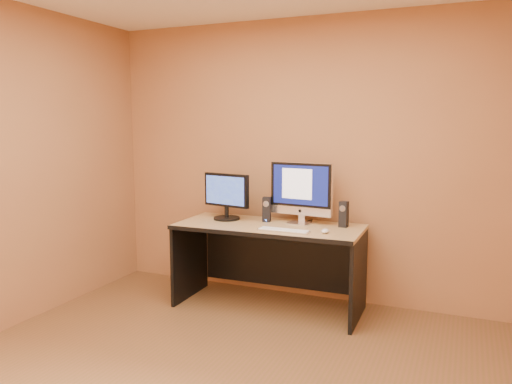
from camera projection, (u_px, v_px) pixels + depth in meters
walls at (207, 185)px, 2.81m from camera, size 4.00×4.00×2.60m
desk at (269, 266)px, 4.44m from camera, size 1.64×0.75×0.75m
imac at (300, 193)px, 4.41m from camera, size 0.60×0.27×0.56m
second_monitor at (227, 197)px, 4.62m from camera, size 0.53×0.33×0.43m
speaker_left at (267, 209)px, 4.54m from camera, size 0.08×0.08×0.22m
speaker_right at (344, 214)px, 4.29m from camera, size 0.08×0.08×0.22m
keyboard at (284, 230)px, 4.13m from camera, size 0.44×0.13×0.02m
mouse at (325, 231)px, 4.07m from camera, size 0.06×0.11×0.04m
cable_a at (311, 221)px, 4.53m from camera, size 0.05×0.22×0.01m
cable_b at (307, 221)px, 4.53m from camera, size 0.05×0.18×0.01m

